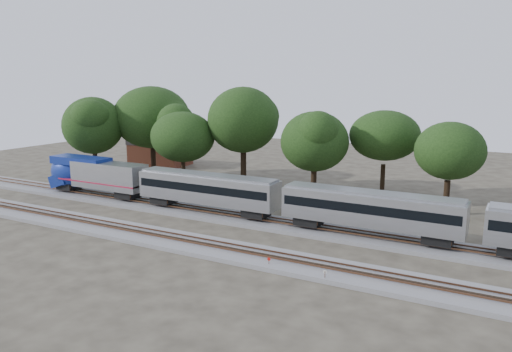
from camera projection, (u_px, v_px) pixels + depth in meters
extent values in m
plane|color=#383328|center=(239.00, 239.00, 50.41)|extent=(160.00, 160.00, 0.00)
cube|color=slate|center=(266.00, 222.00, 55.54)|extent=(160.00, 5.00, 0.40)
cube|color=brown|center=(263.00, 220.00, 54.84)|extent=(160.00, 0.08, 0.15)
cube|color=brown|center=(269.00, 217.00, 56.07)|extent=(160.00, 0.08, 0.15)
cube|color=slate|center=(218.00, 249.00, 46.92)|extent=(160.00, 5.00, 0.40)
cube|color=brown|center=(213.00, 246.00, 46.22)|extent=(160.00, 0.08, 0.15)
cube|color=brown|center=(222.00, 242.00, 47.45)|extent=(160.00, 0.08, 0.15)
cube|color=#B4B7BB|center=(109.00, 175.00, 65.96)|extent=(11.00, 3.11, 3.42)
ellipsoid|color=navy|center=(67.00, 172.00, 69.71)|extent=(5.60, 3.24, 4.77)
cube|color=navy|center=(81.00, 160.00, 68.04)|extent=(8.82, 3.05, 1.04)
cube|color=black|center=(70.00, 165.00, 69.27)|extent=(0.46, 2.39, 1.36)
cube|color=maroon|center=(103.00, 181.00, 66.71)|extent=(13.49, 3.15, 0.19)
cube|color=black|center=(69.00, 186.00, 70.00)|extent=(2.70, 2.28, 0.93)
cube|color=black|center=(128.00, 194.00, 64.89)|extent=(2.70, 2.28, 0.93)
cube|color=#B4B7BB|center=(207.00, 189.00, 58.65)|extent=(18.05, 3.11, 3.11)
cube|color=black|center=(207.00, 186.00, 58.59)|extent=(17.43, 3.16, 0.93)
cube|color=gray|center=(207.00, 175.00, 58.34)|extent=(17.64, 2.49, 0.36)
cube|color=black|center=(164.00, 199.00, 62.11)|extent=(2.70, 2.28, 0.93)
cube|color=black|center=(256.00, 212.00, 55.97)|extent=(2.70, 2.28, 0.93)
cube|color=#B4B7BB|center=(370.00, 209.00, 49.51)|extent=(18.05, 3.11, 3.11)
cube|color=black|center=(370.00, 206.00, 49.45)|extent=(17.43, 3.16, 0.93)
cube|color=gray|center=(371.00, 193.00, 49.20)|extent=(17.64, 2.49, 0.36)
cube|color=black|center=(309.00, 220.00, 52.97)|extent=(2.70, 2.28, 0.93)
cube|color=black|center=(438.00, 238.00, 46.83)|extent=(2.70, 2.28, 0.93)
cylinder|color=#512D19|center=(269.00, 263.00, 42.64)|extent=(0.06, 0.06, 0.84)
cylinder|color=red|center=(269.00, 259.00, 42.57)|extent=(0.30, 0.05, 0.30)
cylinder|color=#512D19|center=(325.00, 277.00, 39.66)|extent=(0.06, 0.06, 0.91)
cylinder|color=silver|center=(325.00, 272.00, 39.58)|extent=(0.32, 0.12, 0.32)
cube|color=#512D19|center=(252.00, 265.00, 42.96)|extent=(0.56, 0.41, 0.30)
cube|color=brown|center=(160.00, 155.00, 93.39)|extent=(10.75, 8.12, 4.00)
cube|color=black|center=(160.00, 142.00, 92.92)|extent=(10.97, 8.34, 0.90)
cylinder|color=black|center=(96.00, 167.00, 78.18)|extent=(0.70, 0.70, 4.78)
ellipsoid|color=black|center=(93.00, 125.00, 76.94)|extent=(9.01, 9.01, 7.66)
cylinder|color=black|center=(154.00, 161.00, 81.49)|extent=(0.70, 0.70, 5.32)
ellipsoid|color=black|center=(152.00, 117.00, 80.10)|extent=(10.03, 10.03, 8.53)
cylinder|color=black|center=(184.00, 176.00, 72.60)|extent=(0.70, 0.70, 4.18)
ellipsoid|color=black|center=(182.00, 137.00, 71.52)|extent=(7.89, 7.89, 6.70)
cylinder|color=black|center=(243.00, 171.00, 72.70)|extent=(0.70, 0.70, 5.49)
ellipsoid|color=black|center=(243.00, 120.00, 71.27)|extent=(10.34, 10.34, 8.79)
cylinder|color=black|center=(314.00, 184.00, 66.31)|extent=(0.70, 0.70, 4.25)
ellipsoid|color=black|center=(315.00, 141.00, 65.21)|extent=(8.01, 8.01, 6.81)
cylinder|color=black|center=(382.00, 181.00, 67.71)|extent=(0.70, 0.70, 4.59)
ellipsoid|color=black|center=(385.00, 135.00, 66.51)|extent=(8.65, 8.65, 7.35)
cylinder|color=black|center=(446.00, 198.00, 59.20)|extent=(0.70, 0.70, 4.15)
ellipsoid|color=black|center=(450.00, 151.00, 58.12)|extent=(7.82, 7.82, 6.65)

